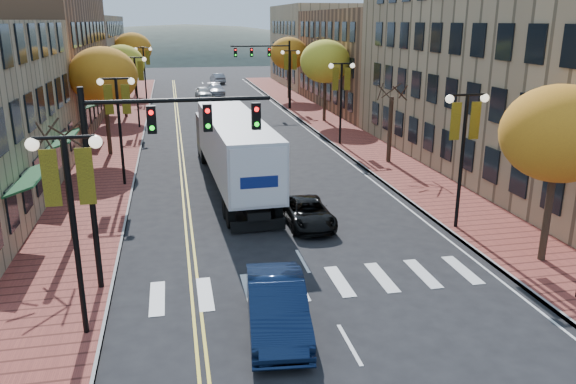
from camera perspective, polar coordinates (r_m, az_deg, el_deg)
ground at (r=18.55m, az=4.35°, el=-11.96°), size 200.00×200.00×0.00m
sidewalk_left at (r=49.08m, az=-16.67°, el=5.88°), size 4.00×85.00×0.15m
sidewalk_right at (r=50.74m, az=4.13°, el=6.90°), size 4.00×85.00×0.15m
building_left_mid at (r=53.14m, az=-25.67°, el=11.67°), size 12.00×24.00×11.00m
building_left_far at (r=77.67m, az=-21.36°, el=12.80°), size 12.00×26.00×9.50m
building_right_near at (r=39.15m, az=25.27°, el=13.32°), size 15.00×28.00×15.00m
building_right_mid at (r=62.16m, az=10.48°, el=13.11°), size 15.00×24.00×10.00m
building_right_far at (r=82.92m, az=4.70°, el=14.59°), size 15.00×20.00×11.00m
tree_left_a at (r=24.89m, az=-21.33°, el=0.17°), size 0.28×0.28×4.20m
tree_left_b at (r=39.96m, az=-18.26°, el=11.14°), size 4.48×4.48×7.21m
tree_left_c at (r=55.87m, az=-16.51°, el=12.35°), size 4.16×4.16×6.69m
tree_left_d at (r=73.77m, az=-15.51°, el=13.84°), size 4.61×4.61×7.42m
tree_right_a at (r=22.56m, az=25.82°, el=5.33°), size 4.16×4.16×6.69m
tree_right_b at (r=36.84m, az=10.31°, el=6.25°), size 0.28×0.28×4.20m
tree_right_c at (r=51.52m, az=3.80°, el=13.08°), size 4.48×4.48×7.21m
tree_right_d at (r=67.06m, az=0.08°, el=13.90°), size 4.35×4.35×7.00m
lamp_left_a at (r=16.51m, az=-21.20°, el=-0.64°), size 1.96×0.36×6.05m
lamp_left_b at (r=32.04m, az=-16.85°, el=7.92°), size 1.96×0.36×6.05m
lamp_left_c at (r=49.87m, az=-15.20°, el=11.08°), size 1.96×0.36×6.05m
lamp_left_d at (r=67.79m, az=-14.41°, el=12.57°), size 1.96×0.36×6.05m
lamp_right_a at (r=25.17m, az=17.44°, el=5.54°), size 1.96×0.36×6.05m
lamp_right_b at (r=41.64m, az=5.43°, el=10.52°), size 1.96×0.36×6.05m
lamp_right_c at (r=59.01m, az=0.24°, el=12.50°), size 1.96×0.36×6.05m
traffic_mast_near at (r=19.02m, az=-14.02°, el=4.22°), size 6.10×0.35×7.00m
traffic_mast_far at (r=58.58m, az=-1.75°, el=13.07°), size 6.10×0.34×7.00m
semi_truck at (r=31.34m, az=-5.73°, el=4.81°), size 3.20×16.37×4.07m
navy_sedan at (r=17.10m, az=-1.14°, el=-11.51°), size 2.19×5.03×1.61m
black_suv at (r=25.56m, az=2.01°, el=-2.12°), size 1.98×4.28×1.19m
car_far_white at (r=69.04m, az=-8.62°, el=9.97°), size 2.02×4.22×1.39m
car_far_silver at (r=71.91m, az=-7.34°, el=10.29°), size 2.08×4.75×1.36m
car_far_oncoming at (r=85.62m, az=-7.17°, el=11.40°), size 2.09×4.58×1.46m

